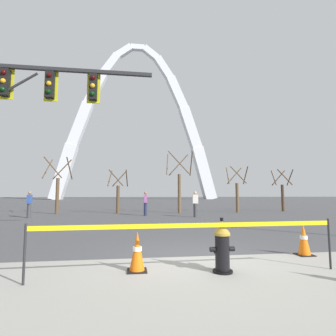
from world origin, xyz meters
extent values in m
plane|color=#474749|center=(0.00, 0.00, 0.00)|extent=(240.00, 240.00, 0.00)
cylinder|color=black|center=(0.20, -1.16, 0.03)|extent=(0.36, 0.36, 0.05)
cylinder|color=black|center=(0.20, -1.16, 0.36)|extent=(0.26, 0.26, 0.62)
cylinder|color=#A8842D|center=(0.20, -1.16, 0.69)|extent=(0.30, 0.30, 0.04)
cone|color=#A8842D|center=(0.20, -1.16, 0.82)|extent=(0.30, 0.30, 0.22)
cylinder|color=black|center=(0.20, -1.16, 0.96)|extent=(0.06, 0.06, 0.06)
cylinder|color=black|center=(0.02, -1.16, 0.42)|extent=(0.10, 0.09, 0.09)
cylinder|color=black|center=(0.38, -1.16, 0.42)|extent=(0.10, 0.09, 0.09)
cylinder|color=black|center=(0.20, -0.96, 0.33)|extent=(0.13, 0.14, 0.13)
cylinder|color=black|center=(0.20, -0.88, 0.33)|extent=(0.15, 0.03, 0.15)
cylinder|color=#232326|center=(-3.12, -1.38, 0.48)|extent=(0.04, 0.04, 0.96)
cylinder|color=#232326|center=(2.30, -1.24, 0.48)|extent=(0.04, 0.04, 0.96)
cube|color=yellow|center=(-0.41, -1.31, 0.88)|extent=(5.42, 0.15, 0.08)
cube|color=black|center=(-1.34, -0.87, 0.01)|extent=(0.36, 0.36, 0.03)
cone|color=orange|center=(-1.34, -0.87, 0.38)|extent=(0.28, 0.28, 0.70)
cylinder|color=white|center=(-1.34, -0.87, 0.42)|extent=(0.17, 0.17, 0.08)
cube|color=black|center=(2.55, -0.10, 0.01)|extent=(0.36, 0.36, 0.03)
cone|color=orange|center=(2.55, -0.10, 0.38)|extent=(0.28, 0.28, 0.70)
cylinder|color=white|center=(2.55, -0.10, 0.42)|extent=(0.17, 0.17, 0.08)
cube|color=#232326|center=(-3.88, 3.11, 5.60)|extent=(6.20, 0.12, 0.12)
cylinder|color=#232326|center=(-5.12, 3.11, 5.05)|extent=(1.11, 0.08, 0.81)
cube|color=black|center=(-5.58, 3.11, 5.05)|extent=(0.26, 0.24, 0.90)
cube|color=gold|center=(-5.58, 3.25, 5.05)|extent=(0.44, 0.03, 1.04)
sphere|color=#360606|center=(-5.58, 2.98, 5.33)|extent=(0.16, 0.16, 0.16)
sphere|color=orange|center=(-5.58, 2.98, 5.05)|extent=(0.16, 0.16, 0.16)
sphere|color=black|center=(-5.58, 2.98, 4.77)|extent=(0.16, 0.16, 0.16)
cube|color=black|center=(-4.18, 3.11, 5.05)|extent=(0.26, 0.24, 0.90)
cube|color=gold|center=(-4.18, 3.25, 5.05)|extent=(0.44, 0.03, 1.04)
sphere|color=#360606|center=(-4.18, 2.98, 5.33)|extent=(0.16, 0.16, 0.16)
sphere|color=orange|center=(-4.18, 2.98, 5.05)|extent=(0.16, 0.16, 0.16)
sphere|color=black|center=(-4.18, 2.98, 4.77)|extent=(0.16, 0.16, 0.16)
cube|color=black|center=(-2.78, 3.11, 5.05)|extent=(0.26, 0.24, 0.90)
cube|color=gold|center=(-2.78, 3.25, 5.05)|extent=(0.44, 0.03, 1.04)
sphere|color=#360606|center=(-2.78, 2.98, 5.33)|extent=(0.16, 0.16, 0.16)
sphere|color=orange|center=(-2.78, 2.98, 5.05)|extent=(0.16, 0.16, 0.16)
sphere|color=black|center=(-2.78, 2.98, 4.77)|extent=(0.16, 0.16, 0.16)
cube|color=silver|center=(-18.50, 65.82, 7.01)|extent=(6.62, 2.99, 14.88)
cube|color=silver|center=(-14.80, 65.82, 19.62)|extent=(6.27, 2.68, 12.15)
cube|color=silver|center=(-11.10, 65.82, 29.43)|extent=(5.90, 2.36, 9.45)
cube|color=silver|center=(-7.40, 65.82, 36.44)|extent=(5.46, 2.05, 6.82)
cube|color=silver|center=(-3.70, 65.82, 40.65)|extent=(4.83, 1.73, 4.24)
cube|color=silver|center=(0.00, 65.82, 42.05)|extent=(3.80, 1.42, 1.42)
cube|color=silver|center=(3.70, 65.82, 40.65)|extent=(4.83, 1.73, 4.24)
cube|color=silver|center=(7.40, 65.82, 36.44)|extent=(5.46, 2.05, 6.82)
cube|color=silver|center=(11.10, 65.82, 29.43)|extent=(5.90, 2.36, 9.45)
cube|color=silver|center=(14.80, 65.82, 19.62)|extent=(6.27, 2.68, 12.15)
cube|color=silver|center=(18.50, 65.82, 7.01)|extent=(6.62, 2.99, 14.88)
cylinder|color=brown|center=(-6.66, 14.24, 1.28)|extent=(0.24, 0.24, 2.57)
cylinder|color=brown|center=(-7.44, 14.40, 3.27)|extent=(0.35, 1.38, 1.54)
cylinder|color=brown|center=(-5.87, 14.16, 3.27)|extent=(0.22, 1.40, 1.54)
cylinder|color=brown|center=(-6.58, 15.04, 3.27)|extent=(1.40, 0.22, 1.54)
cylinder|color=brown|center=(-6.83, 13.46, 3.27)|extent=(1.38, 0.38, 1.54)
cylinder|color=brown|center=(-2.38, 14.35, 1.02)|extent=(0.24, 0.24, 2.04)
cylinder|color=brown|center=(-3.01, 14.48, 2.60)|extent=(0.30, 1.12, 1.23)
cylinder|color=brown|center=(-1.75, 14.29, 2.60)|extent=(0.19, 1.12, 1.23)
cylinder|color=brown|center=(-2.32, 14.99, 2.60)|extent=(1.12, 0.19, 1.23)
cylinder|color=brown|center=(-2.52, 13.73, 2.60)|extent=(1.11, 0.32, 1.23)
cylinder|color=brown|center=(2.17, 13.92, 1.45)|extent=(0.24, 0.24, 2.91)
cylinder|color=brown|center=(1.28, 14.10, 3.70)|extent=(0.39, 1.56, 1.74)
cylinder|color=brown|center=(3.07, 13.83, 3.70)|extent=(0.24, 1.57, 1.74)
cylinder|color=brown|center=(2.26, 14.82, 3.70)|extent=(1.57, 0.24, 1.74)
cylinder|color=brown|center=(1.98, 13.04, 3.70)|extent=(1.55, 0.42, 1.74)
cylinder|color=brown|center=(6.81, 14.15, 1.14)|extent=(0.24, 0.24, 2.27)
cylinder|color=brown|center=(6.12, 14.29, 2.89)|extent=(0.32, 1.23, 1.37)
cylinder|color=brown|center=(7.51, 14.08, 2.89)|extent=(0.20, 1.24, 1.37)
cylinder|color=brown|center=(6.88, 14.85, 2.89)|extent=(1.24, 0.20, 1.37)
cylinder|color=brown|center=(6.66, 13.46, 2.89)|extent=(1.23, 0.35, 1.37)
cylinder|color=#473323|center=(11.09, 14.92, 1.10)|extent=(0.24, 0.24, 2.19)
cylinder|color=#473323|center=(10.42, 15.06, 2.79)|extent=(0.31, 1.19, 1.32)
cylinder|color=#473323|center=(11.77, 14.85, 2.79)|extent=(0.20, 1.20, 1.32)
cylinder|color=#473323|center=(11.16, 15.60, 2.79)|extent=(1.20, 0.20, 1.32)
cylinder|color=#473323|center=(10.94, 14.26, 2.79)|extent=(1.19, 0.34, 1.32)
cylinder|color=#232847|center=(-0.47, 11.96, 0.42)|extent=(0.22, 0.22, 0.84)
cube|color=#995193|center=(-0.47, 11.96, 1.11)|extent=(0.21, 0.34, 0.54)
sphere|color=#936B4C|center=(-0.47, 11.96, 1.49)|extent=(0.20, 0.20, 0.20)
cylinder|color=#38383D|center=(2.51, 10.37, 0.42)|extent=(0.22, 0.22, 0.84)
cube|color=beige|center=(2.51, 10.37, 1.11)|extent=(0.34, 0.20, 0.54)
sphere|color=tan|center=(2.51, 10.37, 1.49)|extent=(0.20, 0.20, 0.20)
cylinder|color=#38383D|center=(-7.49, 11.28, 0.42)|extent=(0.22, 0.22, 0.84)
cube|color=#2D4C99|center=(-7.49, 11.28, 1.11)|extent=(0.22, 0.35, 0.54)
sphere|color=#936B4C|center=(-7.49, 11.28, 1.49)|extent=(0.20, 0.20, 0.20)
camera|label=1|loc=(-1.48, -6.00, 1.43)|focal=28.75mm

